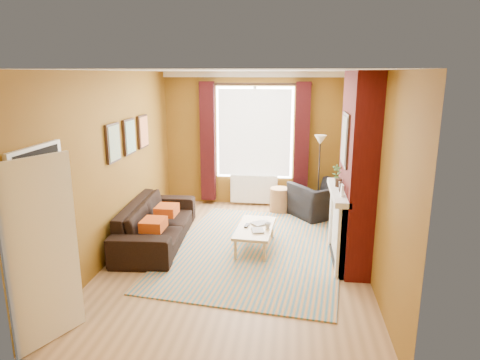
{
  "coord_description": "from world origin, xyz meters",
  "views": [
    {
      "loc": [
        0.79,
        -6.14,
        2.77
      ],
      "look_at": [
        0.0,
        0.25,
        1.15
      ],
      "focal_mm": 32.0,
      "sensor_mm": 36.0,
      "label": 1
    }
  ],
  "objects_px": {
    "sofa": "(157,222)",
    "floor_lamp": "(320,153)",
    "wicker_stool": "(280,200)",
    "coffee_table": "(255,229)",
    "armchair": "(321,200)"
  },
  "relations": [
    {
      "from": "floor_lamp",
      "to": "sofa",
      "type": "bearing_deg",
      "value": -147.81
    },
    {
      "from": "sofa",
      "to": "floor_lamp",
      "type": "xyz_separation_m",
      "value": [
        2.74,
        1.73,
        0.93
      ]
    },
    {
      "from": "coffee_table",
      "to": "wicker_stool",
      "type": "bearing_deg",
      "value": 84.11
    },
    {
      "from": "sofa",
      "to": "armchair",
      "type": "height_order",
      "value": "sofa"
    },
    {
      "from": "coffee_table",
      "to": "floor_lamp",
      "type": "bearing_deg",
      "value": 62.86
    },
    {
      "from": "armchair",
      "to": "floor_lamp",
      "type": "xyz_separation_m",
      "value": [
        -0.06,
        0.07,
        0.93
      ]
    },
    {
      "from": "sofa",
      "to": "wicker_stool",
      "type": "bearing_deg",
      "value": -50.5
    },
    {
      "from": "sofa",
      "to": "wicker_stool",
      "type": "xyz_separation_m",
      "value": [
        1.99,
        1.86,
        -0.09
      ]
    },
    {
      "from": "armchair",
      "to": "wicker_stool",
      "type": "relative_size",
      "value": 2.09
    },
    {
      "from": "armchair",
      "to": "wicker_stool",
      "type": "height_order",
      "value": "armchair"
    },
    {
      "from": "sofa",
      "to": "coffee_table",
      "type": "height_order",
      "value": "sofa"
    },
    {
      "from": "coffee_table",
      "to": "armchair",
      "type": "bearing_deg",
      "value": 60.43
    },
    {
      "from": "wicker_stool",
      "to": "floor_lamp",
      "type": "relative_size",
      "value": 0.31
    },
    {
      "from": "armchair",
      "to": "floor_lamp",
      "type": "bearing_deg",
      "value": -85.49
    },
    {
      "from": "armchair",
      "to": "wicker_stool",
      "type": "bearing_deg",
      "value": -49.92
    }
  ]
}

